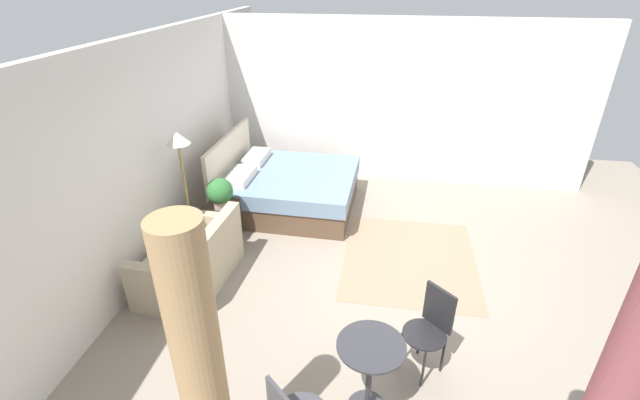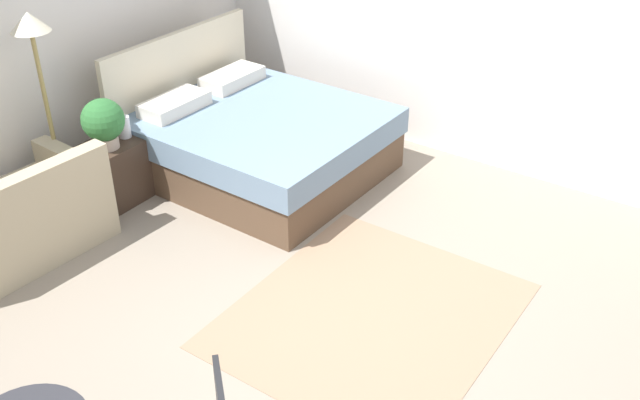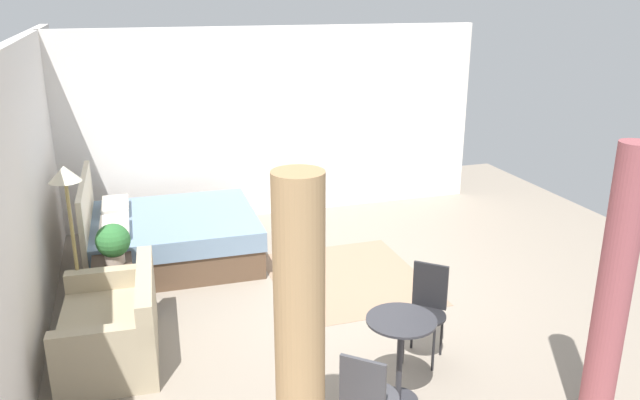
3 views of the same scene
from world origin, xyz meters
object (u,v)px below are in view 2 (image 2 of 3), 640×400
at_px(vase, 124,127).
at_px(floor_lamp, 35,51).
at_px(nightstand, 118,170).
at_px(potted_plant, 103,122).
at_px(couch, 14,222).
at_px(bed, 257,140).

xyz_separation_m(vase, floor_lamp, (-0.46, 0.33, 0.73)).
bearing_deg(nightstand, vase, -6.35).
xyz_separation_m(potted_plant, vase, (0.22, 0.02, -0.14)).
height_order(couch, potted_plant, potted_plant).
distance_m(potted_plant, floor_lamp, 0.73).
xyz_separation_m(bed, potted_plant, (-1.15, 0.63, 0.46)).
height_order(nightstand, vase, vase).
bearing_deg(vase, bed, -34.93).
distance_m(couch, floor_lamp, 1.31).
relative_size(potted_plant, floor_lamp, 0.25).
bearing_deg(floor_lamp, bed, -35.02).
relative_size(nightstand, floor_lamp, 0.33).
distance_m(nightstand, vase, 0.38).
distance_m(couch, vase, 1.19).
height_order(potted_plant, floor_lamp, floor_lamp).
height_order(bed, vase, bed).
height_order(bed, couch, bed).
bearing_deg(potted_plant, nightstand, 20.53).
xyz_separation_m(couch, vase, (1.14, -0.03, 0.35)).
distance_m(bed, potted_plant, 1.39).
distance_m(vase, floor_lamp, 0.93).
distance_m(nightstand, floor_lamp, 1.19).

